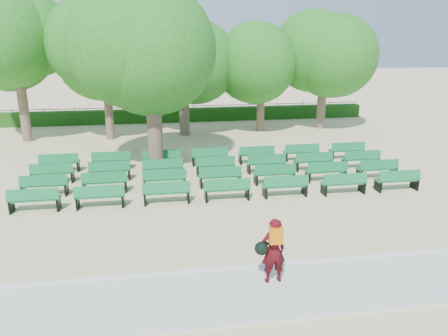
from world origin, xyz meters
TOP-DOWN VIEW (x-y plane):
  - ground at (0.00, 0.00)m, footprint 120.00×120.00m
  - paving at (0.00, -7.40)m, footprint 30.00×2.20m
  - curb at (0.00, -6.25)m, footprint 30.00×0.12m
  - hedge at (0.00, 14.00)m, footprint 26.00×0.70m
  - fence at (0.00, 14.40)m, footprint 26.00×0.10m
  - tree_line at (0.00, 10.00)m, footprint 21.80×6.80m
  - bench_array at (0.70, 0.93)m, footprint 1.68×0.55m
  - tree_among at (-1.76, 2.49)m, footprint 5.38×5.38m
  - person at (0.84, -7.03)m, footprint 0.77×0.48m

SIDE VIEW (x-z plane):
  - ground at x=0.00m, z-range 0.00..0.00m
  - fence at x=0.00m, z-range -0.51..0.51m
  - tree_line at x=0.00m, z-range -3.52..3.52m
  - paving at x=0.00m, z-range 0.00..0.06m
  - curb at x=0.00m, z-range 0.00..0.10m
  - bench_array at x=0.70m, z-range -0.44..0.61m
  - hedge at x=0.00m, z-range 0.00..0.90m
  - person at x=0.84m, z-range 0.09..1.71m
  - tree_among at x=-1.76m, z-range 1.29..8.78m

